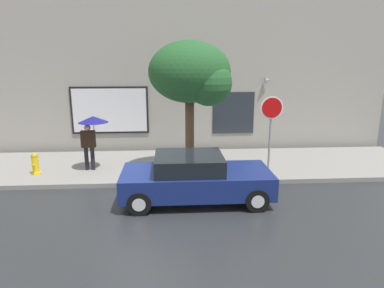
# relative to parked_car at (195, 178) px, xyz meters

# --- Properties ---
(ground_plane) EXTENTS (60.00, 60.00, 0.00)m
(ground_plane) POSITION_rel_parked_car_xyz_m (-1.23, 0.15, -0.68)
(ground_plane) COLOR #282B2D
(sidewalk) EXTENTS (20.00, 4.00, 0.15)m
(sidewalk) POSITION_rel_parked_car_xyz_m (-1.23, 3.15, -0.60)
(sidewalk) COLOR gray
(sidewalk) RESTS_ON ground
(building_facade) EXTENTS (20.00, 0.67, 7.00)m
(building_facade) POSITION_rel_parked_car_xyz_m (-1.24, 5.64, 2.80)
(building_facade) COLOR #9E998E
(building_facade) RESTS_ON ground
(parked_car) EXTENTS (4.23, 1.95, 1.37)m
(parked_car) POSITION_rel_parked_car_xyz_m (0.00, 0.00, 0.00)
(parked_car) COLOR navy
(parked_car) RESTS_ON ground
(fire_hydrant) EXTENTS (0.30, 0.44, 0.74)m
(fire_hydrant) POSITION_rel_parked_car_xyz_m (-5.30, 2.27, -0.17)
(fire_hydrant) COLOR yellow
(fire_hydrant) RESTS_ON sidewalk
(pedestrian_with_umbrella) EXTENTS (1.02, 1.02, 1.93)m
(pedestrian_with_umbrella) POSITION_rel_parked_car_xyz_m (-3.39, 2.61, 1.01)
(pedestrian_with_umbrella) COLOR black
(pedestrian_with_umbrella) RESTS_ON sidewalk
(street_tree) EXTENTS (2.69, 2.29, 4.44)m
(street_tree) POSITION_rel_parked_car_xyz_m (0.10, 2.06, 2.80)
(street_tree) COLOR #4C3823
(street_tree) RESTS_ON sidewalk
(stop_sign) EXTENTS (0.76, 0.10, 2.67)m
(stop_sign) POSITION_rel_parked_car_xyz_m (2.65, 1.73, 1.35)
(stop_sign) COLOR gray
(stop_sign) RESTS_ON sidewalk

